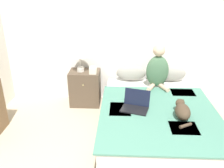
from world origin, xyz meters
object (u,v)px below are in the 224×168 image
Objects in this scene: tissue_box at (93,70)px; person_sitting at (158,69)px; pillow_far at (171,73)px; table_lamp at (80,53)px; bed at (156,120)px; laptop_open at (135,105)px; cat_tabby at (182,111)px; pillow_near at (131,73)px; nightstand at (85,88)px.

person_sitting is at bearing -4.40° from tissue_box.
pillow_far is 1.63m from table_lamp.
laptop_open is (-0.32, -0.09, 0.28)m from bed.
table_lamp is at bearing 53.09° from cat_tabby.
pillow_near is 0.52m from person_sitting.
laptop_open is 1.30m from nightstand.
pillow_near reaches higher than cat_tabby.
table_lamp is (-0.06, 0.00, 0.65)m from nightstand.
nightstand is (-0.85, 0.97, -0.19)m from laptop_open.
laptop_open is at bearing -88.30° from pillow_near.
pillow_near is at bearing 107.67° from laptop_open.
person_sitting is (-0.28, -0.26, 0.17)m from pillow_far.
bed is 5.07× the size of laptop_open.
table_lamp is (-0.92, 0.97, 0.46)m from laptop_open.
table_lamp is at bearing 149.31° from laptop_open.
table_lamp is (-1.31, 0.18, 0.21)m from person_sitting.
person_sitting reaches higher than laptop_open.
tissue_box is (0.23, -0.10, -0.28)m from table_lamp.
pillow_far is (0.35, 0.95, 0.36)m from bed.
tissue_box reaches higher than cat_tabby.
table_lamp reaches higher than laptop_open.
tissue_box is (0.17, -0.10, 0.37)m from nightstand.
bed is at bearing -37.79° from tissue_box.
cat_tabby is at bearing -47.48° from bed.
bed is at bearing -110.05° from pillow_far.
pillow_near is 1.40m from cat_tabby.
bed is at bearing -69.94° from pillow_near.
table_lamp is 3.17× the size of tissue_box.
laptop_open is at bearing -48.73° from nightstand.
nightstand is (-1.44, 1.17, -0.23)m from cat_tabby.
person_sitting is 1.08m from tissue_box.
pillow_far is (0.70, 0.00, 0.00)m from pillow_near.
pillow_far reaches higher than laptop_open.
bed is 1.08m from pillow_near.
person_sitting is at bearing -31.50° from pillow_near.
bed is 1.35m from tissue_box.
cat_tabby is at bearing -78.56° from person_sitting.
table_lamp is (-0.89, -0.08, 0.38)m from pillow_near.
tissue_box is (-1.28, 1.08, 0.14)m from cat_tabby.
cat_tabby is at bearing -39.15° from nightstand.
person_sitting reaches higher than pillow_near.
laptop_open is 1.41m from table_lamp.
nightstand is at bearing -0.60° from table_lamp.
bed is at bearing -35.40° from table_lamp.
person_sitting is 1.33m from nightstand.
nightstand is 4.52× the size of tissue_box.
bed is 3.01× the size of person_sitting.
nightstand is 0.66m from table_lamp.
nightstand is 0.42m from tissue_box.
tissue_box reaches higher than bed.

